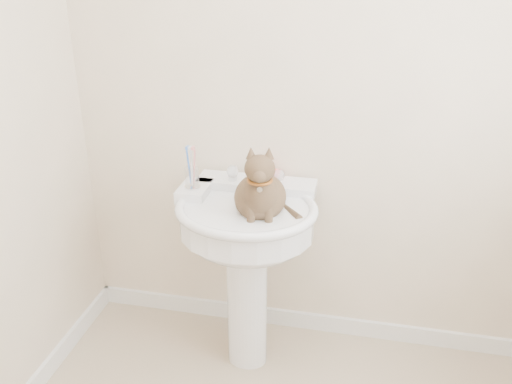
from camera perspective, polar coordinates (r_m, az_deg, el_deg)
The scene contains 7 objects.
wall_back at distance 2.34m, azimuth 6.11°, elevation 10.86°, with size 2.20×0.00×2.50m, color beige, non-canonical shape.
baseboard_back at distance 2.87m, azimuth 4.99°, elevation -13.28°, with size 2.20×0.02×0.09m, color white.
pedestal_sink at distance 2.32m, azimuth -1.03°, elevation -4.70°, with size 0.61×0.60×0.85m.
faucet at distance 2.36m, azimuth -0.17°, elevation 1.80°, with size 0.28×0.12×0.14m.
soap_bar at distance 2.44m, azimuth 1.50°, elevation 1.89°, with size 0.09×0.06×0.03m, color #FD322A.
toothbrush_cup at distance 2.33m, azimuth -6.74°, elevation 1.55°, with size 0.07×0.07×0.18m.
cat at distance 2.17m, azimuth 0.43°, elevation -0.13°, with size 0.23×0.29×0.43m.
Camera 1 is at (0.24, -1.16, 1.80)m, focal length 38.00 mm.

